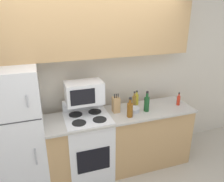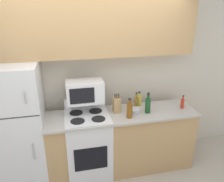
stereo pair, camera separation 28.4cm
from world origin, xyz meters
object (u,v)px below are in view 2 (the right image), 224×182
object	(u,v)px
bottle_cooking_spray	(139,100)
bottle_vinegar	(136,102)
refrigerator	(17,127)
bottle_wine_green	(148,105)
bottle_whiskey	(130,110)
microwave	(85,91)
stove	(88,144)
knife_block	(117,105)
bottle_hot_sauce	(182,103)
bowl	(134,110)

from	to	relation	value
bottle_cooking_spray	bottle_vinegar	bearing A→B (deg)	-136.49
refrigerator	bottle_wine_green	distance (m)	1.79
refrigerator	bottle_whiskey	bearing A→B (deg)	-8.62
microwave	bottle_vinegar	distance (m)	0.78
stove	microwave	bearing A→B (deg)	92.41
bottle_cooking_spray	bottle_wine_green	bearing A→B (deg)	-81.86
bottle_whiskey	bottle_cooking_spray	world-z (taller)	bottle_whiskey
knife_block	bottle_hot_sauce	size ratio (longest dim) A/B	1.39
microwave	bottle_vinegar	size ratio (longest dim) A/B	2.07
knife_block	bottle_vinegar	distance (m)	0.33
bowl	bottle_wine_green	distance (m)	0.20
bottle_whiskey	microwave	bearing A→B (deg)	154.34
microwave	bottle_cooking_spray	size ratio (longest dim) A/B	2.26
refrigerator	bottle_cooking_spray	size ratio (longest dim) A/B	7.73
microwave	knife_block	world-z (taller)	microwave
bowl	bottle_hot_sauce	distance (m)	0.74
bottle_vinegar	refrigerator	bearing A→B (deg)	-178.16
bowl	bottle_whiskey	distance (m)	0.19
refrigerator	microwave	xyz separation A→B (m)	(0.92, 0.04, 0.41)
microwave	bottle_wine_green	xyz separation A→B (m)	(0.85, -0.18, -0.21)
bottle_wine_green	stove	bearing A→B (deg)	175.46
refrigerator	knife_block	distance (m)	1.37
refrigerator	bottle_hot_sauce	xyz separation A→B (m)	(2.33, -0.11, 0.17)
knife_block	bowl	world-z (taller)	knife_block
bowl	bottle_cooking_spray	world-z (taller)	bottle_cooking_spray
stove	knife_block	distance (m)	0.71
microwave	knife_block	xyz separation A→B (m)	(0.43, -0.07, -0.21)
bowl	bottle_wine_green	bearing A→B (deg)	-12.91
knife_block	refrigerator	bearing A→B (deg)	179.01
refrigerator	bottle_vinegar	bearing A→B (deg)	1.84
bottle_cooking_spray	stove	bearing A→B (deg)	-166.77
bottle_hot_sauce	bottle_cooking_spray	bearing A→B (deg)	158.81
microwave	bottle_vinegar	bearing A→B (deg)	0.71
bottle_whiskey	bowl	bearing A→B (deg)	48.28
refrigerator	bottle_hot_sauce	world-z (taller)	refrigerator
microwave	stove	bearing A→B (deg)	-87.59
microwave	knife_block	distance (m)	0.49
bottle_vinegar	bottle_cooking_spray	distance (m)	0.10
bowl	bottle_cooking_spray	size ratio (longest dim) A/B	0.80
bottle_vinegar	bottle_whiskey	bearing A→B (deg)	-124.13
bottle_vinegar	bottle_cooking_spray	xyz separation A→B (m)	(0.07, 0.07, -0.01)
knife_block	stove	bearing A→B (deg)	-173.53
bottle_hot_sauce	knife_block	bearing A→B (deg)	174.93
stove	knife_block	world-z (taller)	knife_block
microwave	bottle_vinegar	xyz separation A→B (m)	(0.75, 0.01, -0.23)
bowl	bottle_vinegar	xyz separation A→B (m)	(0.08, 0.15, 0.06)
microwave	bottle_wine_green	bearing A→B (deg)	-12.14
knife_block	microwave	bearing A→B (deg)	171.07
bottle_whiskey	bottle_vinegar	xyz separation A→B (m)	(0.19, 0.28, -0.02)
bowl	bottle_vinegar	size ratio (longest dim) A/B	0.73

